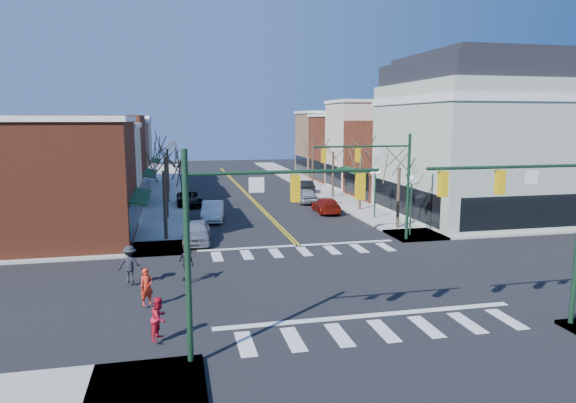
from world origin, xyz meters
TOP-DOWN VIEW (x-y plane):
  - ground at (0.00, 0.00)m, footprint 160.00×160.00m
  - sidewalk_left at (-8.75, 20.00)m, footprint 3.50×70.00m
  - sidewalk_right at (8.75, 20.00)m, footprint 3.50×70.00m
  - bldg_left_brick_a at (-15.50, 11.75)m, footprint 10.00×8.50m
  - bldg_left_stucco_a at (-15.50, 19.50)m, footprint 10.00×7.00m
  - bldg_left_brick_b at (-15.50, 27.50)m, footprint 10.00×9.00m
  - bldg_left_tan at (-15.50, 35.75)m, footprint 10.00×7.50m
  - bldg_left_stucco_b at (-15.50, 43.50)m, footprint 10.00×8.00m
  - bldg_right_brick_a at (15.50, 25.75)m, footprint 10.00×8.50m
  - bldg_right_stucco at (15.50, 33.50)m, footprint 10.00×7.00m
  - bldg_right_brick_b at (15.50, 41.00)m, footprint 10.00×8.00m
  - bldg_right_tan at (15.50, 49.00)m, footprint 10.00×8.00m
  - victorian_corner at (16.50, 14.50)m, footprint 12.25×14.25m
  - traffic_mast_near_left at (-5.55, -7.40)m, footprint 6.60×0.28m
  - traffic_mast_near_right at (5.55, -7.40)m, footprint 6.60×0.28m
  - traffic_mast_far_right at (5.55, 7.40)m, footprint 6.60×0.28m
  - lamppost_corner at (8.20, 8.50)m, footprint 0.36×0.36m
  - lamppost_midblock at (8.20, 15.00)m, footprint 0.36×0.36m
  - tree_left_a at (-8.40, 11.00)m, footprint 0.24×0.24m
  - tree_left_b at (-8.40, 19.00)m, footprint 0.24×0.24m
  - tree_left_c at (-8.40, 27.00)m, footprint 0.24×0.24m
  - tree_left_d at (-8.40, 35.00)m, footprint 0.24×0.24m
  - tree_right_a at (8.40, 11.00)m, footprint 0.24×0.24m
  - tree_right_b at (8.40, 19.00)m, footprint 0.24×0.24m
  - tree_right_c at (8.40, 27.00)m, footprint 0.24×0.24m
  - tree_right_d at (8.40, 35.00)m, footprint 0.24×0.24m
  - car_left_near at (-6.40, 9.97)m, footprint 2.10×4.51m
  - car_left_mid at (-4.80, 17.35)m, footprint 2.22×4.88m
  - car_left_far at (-6.40, 25.20)m, footprint 2.37×5.02m
  - car_right_near at (5.22, 18.83)m, footprint 2.10×4.70m
  - car_right_mid at (4.80, 24.51)m, footprint 1.84×4.37m
  - car_right_far at (6.40, 31.25)m, footprint 1.54×4.34m
  - pedestrian_red_a at (-9.06, -1.66)m, footprint 0.70×0.60m
  - pedestrian_red_b at (-8.45, -5.41)m, footprint 0.89×0.96m
  - pedestrian_dark_a at (-7.30, 1.46)m, footprint 0.98×1.10m
  - pedestrian_dark_b at (-10.00, 1.66)m, footprint 1.33×0.94m

SIDE VIEW (x-z plane):
  - ground at x=0.00m, z-range 0.00..0.00m
  - sidewalk_left at x=-8.75m, z-range 0.00..0.15m
  - sidewalk_right at x=8.75m, z-range 0.00..0.15m
  - car_right_near at x=5.22m, z-range 0.00..1.34m
  - car_left_far at x=-6.40m, z-range 0.00..1.39m
  - car_right_far at x=6.40m, z-range 0.00..1.43m
  - car_right_mid at x=4.80m, z-range 0.00..1.47m
  - car_left_near at x=-6.40m, z-range 0.00..1.49m
  - car_left_mid at x=-4.80m, z-range 0.00..1.55m
  - pedestrian_red_b at x=-8.45m, z-range 0.15..1.75m
  - pedestrian_red_a at x=-9.06m, z-range 0.15..1.76m
  - pedestrian_dark_a at x=-7.30m, z-range 0.15..1.94m
  - pedestrian_dark_b at x=-10.00m, z-range 0.15..2.02m
  - tree_left_c at x=-8.40m, z-range 0.00..4.55m
  - tree_right_a at x=8.40m, z-range 0.00..4.62m
  - tree_left_a at x=-8.40m, z-range 0.00..4.76m
  - tree_right_c at x=8.40m, z-range 0.00..4.83m
  - tree_left_d at x=-8.40m, z-range 0.00..4.90m
  - tree_right_d at x=8.40m, z-range 0.00..4.97m
  - tree_left_b at x=-8.40m, z-range 0.00..5.04m
  - tree_right_b at x=8.40m, z-range 0.00..5.18m
  - lamppost_corner at x=8.20m, z-range 0.80..5.13m
  - lamppost_midblock at x=8.20m, z-range 0.80..5.13m
  - bldg_left_stucco_a at x=-15.50m, z-range 0.00..7.50m
  - bldg_left_tan at x=-15.50m, z-range 0.00..7.80m
  - bldg_left_brick_a at x=-15.50m, z-range 0.00..8.00m
  - bldg_right_brick_a at x=15.50m, z-range 0.00..8.00m
  - bldg_left_stucco_b at x=-15.50m, z-range 0.00..8.20m
  - bldg_left_brick_b at x=-15.50m, z-range 0.00..8.50m
  - bldg_right_brick_b at x=15.50m, z-range 0.00..8.50m
  - bldg_right_tan at x=15.50m, z-range 0.00..9.00m
  - traffic_mast_near_left at x=-5.55m, z-range 1.11..8.31m
  - traffic_mast_near_right at x=5.55m, z-range 1.11..8.31m
  - traffic_mast_far_right at x=5.55m, z-range 1.11..8.31m
  - bldg_right_stucco at x=15.50m, z-range 0.00..10.00m
  - victorian_corner at x=16.50m, z-range 0.01..13.31m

